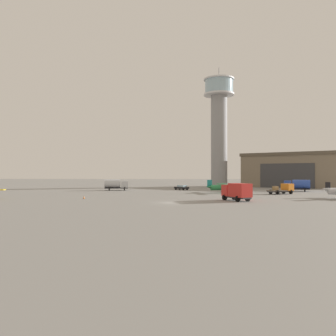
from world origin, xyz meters
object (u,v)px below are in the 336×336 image
(control_tower, at_px, (219,121))
(car_black, at_px, (182,187))
(truck_fuel_tanker_silver, at_px, (116,184))
(traffic_cone_near_left, at_px, (84,197))
(truck_flatbed_orange, at_px, (283,189))
(airplane_green, at_px, (224,187))
(truck_fuel_tanker_blue, at_px, (297,185))
(truck_box_red, at_px, (237,191))

(control_tower, relative_size, car_black, 9.69)
(truck_fuel_tanker_silver, height_order, car_black, truck_fuel_tanker_silver)
(control_tower, height_order, traffic_cone_near_left, control_tower)
(truck_fuel_tanker_silver, bearing_deg, control_tower, 32.21)
(traffic_cone_near_left, bearing_deg, truck_flatbed_orange, 22.76)
(airplane_green, height_order, truck_fuel_tanker_blue, airplane_green)
(airplane_green, relative_size, truck_fuel_tanker_blue, 1.58)
(control_tower, distance_m, airplane_green, 45.45)
(truck_flatbed_orange, distance_m, truck_box_red, 24.03)
(airplane_green, bearing_deg, car_black, 116.53)
(truck_fuel_tanker_silver, distance_m, traffic_cone_near_left, 30.72)
(control_tower, bearing_deg, truck_flatbed_orange, -75.66)
(truck_box_red, xyz_separation_m, car_black, (-10.54, 37.25, -0.97))
(truck_fuel_tanker_blue, relative_size, truck_fuel_tanker_silver, 1.00)
(airplane_green, relative_size, traffic_cone_near_left, 17.67)
(truck_box_red, height_order, traffic_cone_near_left, truck_box_red)
(truck_box_red, relative_size, traffic_cone_near_left, 10.39)
(airplane_green, bearing_deg, truck_fuel_tanker_silver, 149.83)
(control_tower, height_order, truck_fuel_tanker_silver, control_tower)
(truck_flatbed_orange, height_order, traffic_cone_near_left, truck_flatbed_orange)
(airplane_green, xyz_separation_m, truck_flatbed_orange, (13.23, -3.29, -0.31))
(truck_fuel_tanker_blue, xyz_separation_m, truck_fuel_tanker_silver, (-48.23, 2.41, -0.03))
(airplane_green, bearing_deg, control_tower, 76.26)
(airplane_green, relative_size, truck_fuel_tanker_silver, 1.58)
(truck_fuel_tanker_blue, relative_size, truck_box_red, 1.08)
(truck_flatbed_orange, distance_m, truck_fuel_tanker_silver, 43.88)
(truck_box_red, height_order, truck_fuel_tanker_silver, truck_box_red)
(truck_flatbed_orange, bearing_deg, truck_fuel_tanker_blue, 28.56)
(truck_box_red, bearing_deg, truck_flatbed_orange, -62.01)
(truck_fuel_tanker_silver, xyz_separation_m, traffic_cone_near_left, (0.67, -30.68, -1.38))
(truck_flatbed_orange, relative_size, truck_fuel_tanker_blue, 0.97)
(truck_flatbed_orange, bearing_deg, control_tower, 73.26)
(truck_flatbed_orange, height_order, truck_fuel_tanker_blue, truck_fuel_tanker_blue)
(control_tower, distance_m, truck_fuel_tanker_silver, 47.85)
(truck_fuel_tanker_silver, xyz_separation_m, car_black, (18.04, 3.72, -0.94))
(airplane_green, xyz_separation_m, truck_box_red, (0.05, -23.38, 0.24))
(truck_fuel_tanker_blue, bearing_deg, control_tower, -44.86)
(airplane_green, xyz_separation_m, truck_fuel_tanker_silver, (-28.54, 10.15, 0.21))
(truck_box_red, relative_size, car_black, 1.44)
(airplane_green, height_order, truck_box_red, airplane_green)
(traffic_cone_near_left, bearing_deg, control_tower, 63.55)
(airplane_green, distance_m, traffic_cone_near_left, 34.63)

